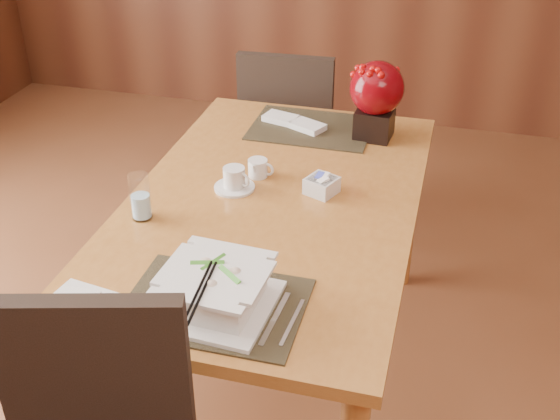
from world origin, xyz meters
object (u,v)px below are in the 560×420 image
(coffee_cup, at_px, (234,180))
(water_glass, at_px, (140,197))
(creamer_jug, at_px, (258,168))
(far_chair, at_px, (290,133))
(bread_plate, at_px, (76,305))
(berry_decor, at_px, (376,95))
(sugar_caddy, at_px, (322,186))
(dining_table, at_px, (273,225))
(soup_setting, at_px, (216,290))

(coffee_cup, bearing_deg, water_glass, -131.57)
(water_glass, height_order, creamer_jug, water_glass)
(far_chair, bearing_deg, bread_plate, 81.73)
(berry_decor, bearing_deg, sugar_caddy, -102.15)
(water_glass, bearing_deg, sugar_caddy, 30.17)
(water_glass, distance_m, creamer_jug, 0.43)
(water_glass, xyz_separation_m, bread_plate, (0.02, -0.44, -0.07))
(dining_table, bearing_deg, sugar_caddy, 29.00)
(soup_setting, xyz_separation_m, bread_plate, (-0.34, -0.09, -0.05))
(dining_table, distance_m, water_glass, 0.44)
(dining_table, height_order, water_glass, water_glass)
(dining_table, xyz_separation_m, water_glass, (-0.35, -0.21, 0.17))
(creamer_jug, relative_size, far_chair, 0.09)
(dining_table, relative_size, creamer_jug, 17.88)
(water_glass, relative_size, bread_plate, 0.90)
(creamer_jug, bearing_deg, coffee_cup, -107.08)
(creamer_jug, xyz_separation_m, berry_decor, (0.33, 0.41, 0.13))
(water_glass, xyz_separation_m, far_chair, (0.16, 1.18, -0.30))
(sugar_caddy, bearing_deg, berry_decor, 77.85)
(dining_table, relative_size, soup_setting, 5.07)
(dining_table, distance_m, soup_setting, 0.58)
(dining_table, bearing_deg, water_glass, -149.37)
(berry_decor, xyz_separation_m, far_chair, (-0.43, 0.43, -0.40))
(creamer_jug, xyz_separation_m, sugar_caddy, (0.23, -0.06, -0.00))
(coffee_cup, xyz_separation_m, berry_decor, (0.38, 0.51, 0.13))
(creamer_jug, bearing_deg, water_glass, -118.59)
(soup_setting, distance_m, sugar_caddy, 0.65)
(dining_table, height_order, sugar_caddy, sugar_caddy)
(bread_plate, bearing_deg, coffee_cup, 73.90)
(bread_plate, bearing_deg, soup_setting, 14.24)
(berry_decor, distance_m, far_chair, 0.72)
(dining_table, distance_m, bread_plate, 0.73)
(water_glass, distance_m, sugar_caddy, 0.57)
(creamer_jug, relative_size, sugar_caddy, 0.94)
(sugar_caddy, relative_size, berry_decor, 0.31)
(creamer_jug, height_order, sugar_caddy, creamer_jug)
(coffee_cup, distance_m, water_glass, 0.32)
(dining_table, xyz_separation_m, berry_decor, (0.24, 0.54, 0.26))
(soup_setting, height_order, bread_plate, soup_setting)
(water_glass, bearing_deg, creamer_jug, 52.41)
(dining_table, bearing_deg, soup_setting, -89.17)
(coffee_cup, height_order, far_chair, far_chair)
(soup_setting, xyz_separation_m, coffee_cup, (-0.15, 0.59, -0.02))
(dining_table, bearing_deg, bread_plate, -117.37)
(soup_setting, bearing_deg, bread_plate, -162.03)
(coffee_cup, distance_m, creamer_jug, 0.11)
(water_glass, relative_size, far_chair, 0.16)
(bread_plate, bearing_deg, sugar_caddy, 56.72)
(dining_table, relative_size, far_chair, 1.63)
(berry_decor, xyz_separation_m, bread_plate, (-0.57, -1.18, -0.16))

